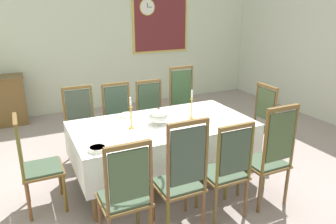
{
  "coord_description": "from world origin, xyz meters",
  "views": [
    {
      "loc": [
        -1.53,
        -3.29,
        2.17
      ],
      "look_at": [
        0.09,
        0.12,
        0.89
      ],
      "focal_mm": 34.81,
      "sensor_mm": 36.0,
      "label": 1
    }
  ],
  "objects_px": {
    "chair_head_east": "(257,121)",
    "candlestick_east": "(192,107)",
    "chair_south_c": "(226,169)",
    "bowl_near_left": "(128,115)",
    "chair_head_west": "(35,163)",
    "chair_north_c": "(152,114)",
    "spoon_secondary": "(168,135)",
    "chair_north_a": "(82,124)",
    "chair_north_b": "(120,119)",
    "framed_painting": "(160,24)",
    "chair_north_d": "(184,106)",
    "spoon_primary": "(117,117)",
    "dining_table": "(163,129)",
    "chair_south_d": "(270,156)",
    "bowl_far_left": "(97,149)",
    "candlestick_west": "(131,116)",
    "bowl_near_right": "(177,133)",
    "chair_south_a": "(126,194)",
    "soup_tureen": "(159,116)",
    "chair_south_b": "(181,177)"
  },
  "relations": [
    {
      "from": "chair_north_c",
      "to": "chair_north_d",
      "type": "xyz_separation_m",
      "value": [
        0.56,
        0.01,
        0.06
      ]
    },
    {
      "from": "chair_south_a",
      "to": "chair_north_d",
      "type": "height_order",
      "value": "chair_north_d"
    },
    {
      "from": "chair_head_east",
      "to": "candlestick_east",
      "type": "xyz_separation_m",
      "value": [
        -1.08,
        0.0,
        0.37
      ]
    },
    {
      "from": "soup_tureen",
      "to": "candlestick_east",
      "type": "relative_size",
      "value": 0.68
    },
    {
      "from": "bowl_near_left",
      "to": "spoon_primary",
      "type": "height_order",
      "value": "bowl_near_left"
    },
    {
      "from": "chair_north_d",
      "to": "spoon_secondary",
      "type": "xyz_separation_m",
      "value": [
        -0.94,
        -1.36,
        0.17
      ]
    },
    {
      "from": "chair_head_west",
      "to": "framed_painting",
      "type": "distance_m",
      "value": 4.59
    },
    {
      "from": "chair_north_c",
      "to": "chair_north_d",
      "type": "distance_m",
      "value": 0.56
    },
    {
      "from": "chair_north_d",
      "to": "spoon_primary",
      "type": "relative_size",
      "value": 6.83
    },
    {
      "from": "candlestick_east",
      "to": "bowl_near_left",
      "type": "bearing_deg",
      "value": 149.96
    },
    {
      "from": "bowl_far_left",
      "to": "chair_south_c",
      "type": "bearing_deg",
      "value": -24.75
    },
    {
      "from": "chair_north_a",
      "to": "spoon_primary",
      "type": "bearing_deg",
      "value": 124.15
    },
    {
      "from": "chair_north_a",
      "to": "soup_tureen",
      "type": "relative_size",
      "value": 4.23
    },
    {
      "from": "chair_head_east",
      "to": "chair_north_b",
      "type": "bearing_deg",
      "value": 60.75
    },
    {
      "from": "chair_north_d",
      "to": "spoon_secondary",
      "type": "bearing_deg",
      "value": 55.42
    },
    {
      "from": "chair_north_c",
      "to": "candlestick_east",
      "type": "height_order",
      "value": "candlestick_east"
    },
    {
      "from": "candlestick_east",
      "to": "spoon_secondary",
      "type": "height_order",
      "value": "candlestick_east"
    },
    {
      "from": "framed_painting",
      "to": "spoon_secondary",
      "type": "bearing_deg",
      "value": -113.07
    },
    {
      "from": "dining_table",
      "to": "candlestick_east",
      "type": "relative_size",
      "value": 5.77
    },
    {
      "from": "bowl_near_right",
      "to": "spoon_secondary",
      "type": "relative_size",
      "value": 0.9
    },
    {
      "from": "chair_north_c",
      "to": "bowl_far_left",
      "type": "relative_size",
      "value": 5.69
    },
    {
      "from": "chair_head_west",
      "to": "chair_head_east",
      "type": "distance_m",
      "value": 2.97
    },
    {
      "from": "candlestick_east",
      "to": "spoon_secondary",
      "type": "relative_size",
      "value": 2.11
    },
    {
      "from": "chair_north_b",
      "to": "chair_north_d",
      "type": "relative_size",
      "value": 0.87
    },
    {
      "from": "bowl_far_left",
      "to": "bowl_near_left",
      "type": "bearing_deg",
      "value": 54.61
    },
    {
      "from": "chair_north_a",
      "to": "candlestick_east",
      "type": "height_order",
      "value": "candlestick_east"
    },
    {
      "from": "chair_south_a",
      "to": "chair_south_b",
      "type": "xyz_separation_m",
      "value": [
        0.55,
        -0.01,
        0.04
      ]
    },
    {
      "from": "chair_south_c",
      "to": "spoon_primary",
      "type": "relative_size",
      "value": 6.11
    },
    {
      "from": "chair_north_a",
      "to": "spoon_secondary",
      "type": "xyz_separation_m",
      "value": [
        0.7,
        -1.35,
        0.22
      ]
    },
    {
      "from": "dining_table",
      "to": "candlestick_west",
      "type": "bearing_deg",
      "value": -180.0
    },
    {
      "from": "chair_south_d",
      "to": "soup_tureen",
      "type": "distance_m",
      "value": 1.35
    },
    {
      "from": "chair_north_a",
      "to": "chair_north_b",
      "type": "bearing_deg",
      "value": 179.94
    },
    {
      "from": "chair_head_west",
      "to": "bowl_far_left",
      "type": "xyz_separation_m",
      "value": [
        0.58,
        -0.43,
        0.24
      ]
    },
    {
      "from": "chair_north_c",
      "to": "chair_north_d",
      "type": "relative_size",
      "value": 0.86
    },
    {
      "from": "bowl_near_right",
      "to": "bowl_near_left",
      "type": "bearing_deg",
      "value": 110.66
    },
    {
      "from": "chair_north_d",
      "to": "spoon_secondary",
      "type": "distance_m",
      "value": 1.66
    },
    {
      "from": "chair_south_d",
      "to": "spoon_secondary",
      "type": "xyz_separation_m",
      "value": [
        -0.94,
        0.6,
        0.18
      ]
    },
    {
      "from": "candlestick_east",
      "to": "bowl_far_left",
      "type": "distance_m",
      "value": 1.38
    },
    {
      "from": "spoon_primary",
      "to": "chair_south_b",
      "type": "bearing_deg",
      "value": -88.01
    },
    {
      "from": "chair_north_c",
      "to": "spoon_secondary",
      "type": "relative_size",
      "value": 5.92
    },
    {
      "from": "framed_painting",
      "to": "chair_north_a",
      "type": "bearing_deg",
      "value": -134.05
    },
    {
      "from": "chair_south_c",
      "to": "bowl_near_left",
      "type": "bearing_deg",
      "value": 112.59
    },
    {
      "from": "chair_south_d",
      "to": "spoon_primary",
      "type": "xyz_separation_m",
      "value": [
        -1.27,
        1.42,
        0.18
      ]
    },
    {
      "from": "soup_tureen",
      "to": "spoon_primary",
      "type": "distance_m",
      "value": 0.59
    },
    {
      "from": "chair_north_c",
      "to": "candlestick_west",
      "type": "xyz_separation_m",
      "value": [
        -0.67,
        -0.97,
        0.38
      ]
    },
    {
      "from": "chair_south_d",
      "to": "chair_head_west",
      "type": "relative_size",
      "value": 1.1
    },
    {
      "from": "chair_south_c",
      "to": "chair_head_west",
      "type": "xyz_separation_m",
      "value": [
        -1.75,
        0.97,
        -0.0
      ]
    },
    {
      "from": "chair_north_d",
      "to": "bowl_far_left",
      "type": "height_order",
      "value": "chair_north_d"
    },
    {
      "from": "chair_south_c",
      "to": "bowl_far_left",
      "type": "distance_m",
      "value": 1.31
    },
    {
      "from": "bowl_far_left",
      "to": "chair_head_west",
      "type": "bearing_deg",
      "value": 143.12
    }
  ]
}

